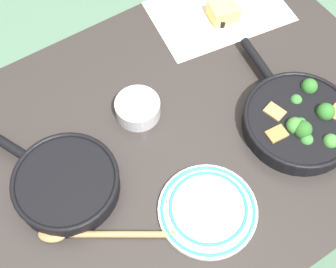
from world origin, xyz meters
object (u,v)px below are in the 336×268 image
Objects in this scene: dinner_plate_stack at (208,209)px; prep_bowl_steel at (138,108)px; skillet_broccoli at (299,120)px; grater_knife at (227,7)px; wooden_spoon at (110,234)px; cheese_block at (223,12)px; skillet_eggs at (65,183)px.

prep_bowl_steel reaches higher than dinner_plate_stack.
skillet_broccoli is 2.20× the size of grater_knife.
dinner_plate_stack is at bearing -169.53° from grater_knife.
cheese_block is at bearing -113.57° from wooden_spoon.
prep_bowl_steel is at bearing -158.37° from cheese_block.
skillet_eggs is 0.16m from wooden_spoon.
prep_bowl_steel reaches higher than wooden_spoon.
grater_knife is at bearing 49.26° from dinner_plate_stack.
prep_bowl_steel is at bearing -94.82° from skillet_eggs.
skillet_broccoli is 1.16× the size of skillet_eggs.
grater_knife is at bearing -92.99° from skillet_eggs.
skillet_eggs is 0.67m from cheese_block.
dinner_plate_stack is (-0.38, -0.46, -0.01)m from cheese_block.
prep_bowl_steel is at bearing 163.63° from grater_knife.
cheese_block is (0.60, 0.39, 0.02)m from wooden_spoon.
skillet_eggs is 0.26m from prep_bowl_steel.
prep_bowl_steel is (-0.41, -0.17, 0.01)m from grater_knife.
skillet_eggs is 3.19× the size of prep_bowl_steel.
wooden_spoon is 0.23m from dinner_plate_stack.
dinner_plate_stack is (0.21, -0.07, 0.01)m from wooden_spoon.
dinner_plate_stack is at bearing -129.63° from cheese_block.
skillet_eggs is at bearing 136.76° from dinner_plate_stack.
skillet_broccoli is 0.54m from wooden_spoon.
prep_bowl_steel is (0.22, 0.24, 0.02)m from wooden_spoon.
skillet_broccoli is 1.85× the size of dinner_plate_stack.
skillet_broccoli is at bearing -38.57° from prep_bowl_steel.
skillet_broccoli is 0.59m from skillet_eggs.
cheese_block is (0.63, 0.24, -0.00)m from skillet_eggs.
cheese_block is at bearing 50.37° from dinner_plate_stack.
dinner_plate_stack reaches higher than wooden_spoon.
cheese_block is 0.40× the size of dinner_plate_stack.
prep_bowl_steel reaches higher than grater_knife.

